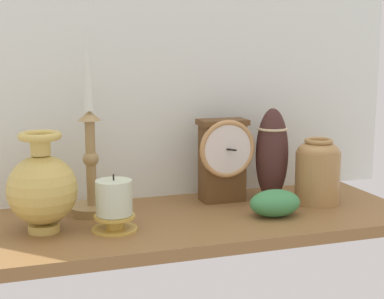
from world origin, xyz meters
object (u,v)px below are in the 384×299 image
candlestick_tall_left (91,154)px  pillar_candle_front (114,205)px  tall_ceramic_vase (272,154)px  mantel_clock (223,158)px  brass_vase_jar (318,170)px  brass_vase_bulbous (42,188)px

candlestick_tall_left → pillar_candle_front: candlestick_tall_left is taller
tall_ceramic_vase → mantel_clock: bearing=168.7°
candlestick_tall_left → brass_vase_jar: size_ratio=2.89×
brass_vase_bulbous → tall_ceramic_vase: bearing=8.5°
mantel_clock → tall_ceramic_vase: 11.23cm
brass_vase_bulbous → pillar_candle_front: bearing=-13.8°
mantel_clock → tall_ceramic_vase: bearing=-11.3°
mantel_clock → brass_vase_bulbous: (-40.10, -9.85, -1.48)cm
brass_vase_jar → tall_ceramic_vase: 10.72cm
pillar_candle_front → brass_vase_bulbous: bearing=166.2°
brass_vase_jar → tall_ceramic_vase: size_ratio=0.69×
brass_vase_jar → pillar_candle_front: brass_vase_jar is taller
brass_vase_jar → tall_ceramic_vase: (-8.55, 5.69, 3.07)cm
brass_vase_bulbous → tall_ceramic_vase: size_ratio=0.90×
mantel_clock → pillar_candle_front: 30.60cm
candlestick_tall_left → brass_vase_bulbous: bearing=-138.1°
brass_vase_bulbous → candlestick_tall_left: bearing=41.9°
candlestick_tall_left → tall_ceramic_vase: size_ratio=2.01×
brass_vase_jar → pillar_candle_front: (-46.76, -5.14, -2.68)cm
pillar_candle_front → tall_ceramic_vase: 40.12cm
mantel_clock → candlestick_tall_left: (-29.66, -0.48, 2.60)cm
brass_vase_jar → tall_ceramic_vase: bearing=146.4°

